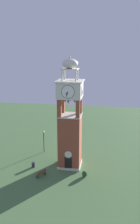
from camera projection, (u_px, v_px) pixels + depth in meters
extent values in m
plane|color=#476B3D|center=(70.00, 165.00, 36.83)|extent=(80.00, 80.00, 0.00)
cube|color=brown|center=(70.00, 141.00, 35.76)|extent=(3.25, 3.25, 8.12)
cube|color=silver|center=(70.00, 164.00, 36.78)|extent=(3.45, 3.45, 0.35)
cube|color=black|center=(68.00, 163.00, 34.97)|extent=(1.10, 0.04, 2.20)
cylinder|color=silver|center=(68.00, 155.00, 34.60)|extent=(1.10, 0.04, 1.10)
cube|color=brown|center=(59.00, 109.00, 33.27)|extent=(0.56, 0.56, 2.72)
cube|color=brown|center=(78.00, 109.00, 32.85)|extent=(0.56, 0.56, 2.72)
cube|color=brown|center=(63.00, 104.00, 35.83)|extent=(0.56, 0.56, 2.72)
cube|color=brown|center=(80.00, 105.00, 35.41)|extent=(0.56, 0.56, 2.72)
cube|color=silver|center=(70.00, 115.00, 34.68)|extent=(3.41, 3.41, 0.12)
cone|color=brown|center=(75.00, 102.00, 33.88)|extent=(0.56, 0.56, 0.42)
cone|color=brown|center=(70.00, 100.00, 34.82)|extent=(0.41, 0.41, 0.40)
cone|color=brown|center=(65.00, 101.00, 34.21)|extent=(0.52, 0.52, 0.42)
cone|color=brown|center=(68.00, 102.00, 33.46)|extent=(0.38, 0.38, 0.47)
cube|color=silver|center=(70.00, 90.00, 33.67)|extent=(3.49, 3.49, 2.37)
cylinder|color=white|center=(68.00, 92.00, 31.99)|extent=(1.80, 0.05, 1.80)
torus|color=black|center=(68.00, 92.00, 31.99)|extent=(1.82, 0.06, 1.82)
cube|color=black|center=(67.00, 93.00, 32.01)|extent=(0.34, 0.03, 0.41)
cube|color=black|center=(67.00, 94.00, 32.05)|extent=(0.29, 0.03, 0.70)
cylinder|color=white|center=(72.00, 88.00, 35.35)|extent=(1.80, 0.05, 1.80)
torus|color=black|center=(72.00, 88.00, 35.35)|extent=(1.82, 0.06, 1.82)
cube|color=black|center=(71.00, 89.00, 35.48)|extent=(0.34, 0.03, 0.41)
cube|color=black|center=(71.00, 90.00, 35.52)|extent=(0.29, 0.03, 0.70)
cylinder|color=white|center=(58.00, 89.00, 33.95)|extent=(0.05, 1.80, 1.80)
torus|color=black|center=(58.00, 89.00, 33.95)|extent=(0.06, 1.82, 1.82)
cube|color=black|center=(57.00, 91.00, 33.88)|extent=(0.03, 0.34, 0.41)
cube|color=black|center=(58.00, 92.00, 33.94)|extent=(0.03, 0.29, 0.70)
cylinder|color=white|center=(82.00, 90.00, 33.40)|extent=(0.05, 1.80, 1.80)
torus|color=black|center=(82.00, 90.00, 33.40)|extent=(0.06, 1.82, 1.82)
cube|color=black|center=(82.00, 91.00, 33.31)|extent=(0.03, 0.34, 0.41)
cube|color=black|center=(82.00, 93.00, 33.37)|extent=(0.03, 0.29, 0.70)
cube|color=silver|center=(70.00, 81.00, 33.34)|extent=(3.85, 3.85, 0.16)
cylinder|color=silver|center=(62.00, 76.00, 32.35)|extent=(0.22, 0.22, 1.57)
cylinder|color=silver|center=(76.00, 76.00, 32.05)|extent=(0.22, 0.22, 1.57)
cylinder|color=silver|center=(65.00, 74.00, 34.18)|extent=(0.22, 0.22, 1.57)
cylinder|color=silver|center=(78.00, 74.00, 33.88)|extent=(0.22, 0.22, 1.57)
cube|color=silver|center=(70.00, 69.00, 32.89)|extent=(2.36, 2.36, 0.12)
ellipsoid|color=silver|center=(70.00, 64.00, 32.70)|extent=(2.28, 2.28, 1.35)
sphere|color=#B79338|center=(70.00, 58.00, 32.49)|extent=(0.24, 0.24, 0.24)
cube|color=brown|center=(41.00, 173.00, 33.50)|extent=(1.23, 1.59, 0.06)
cube|color=brown|center=(42.00, 172.00, 33.30)|extent=(0.90, 1.38, 0.44)
cube|color=#2D2D33|center=(37.00, 177.00, 33.05)|extent=(0.38, 0.28, 0.42)
cube|color=#2D2D33|center=(45.00, 173.00, 34.08)|extent=(0.38, 0.28, 0.42)
cylinder|color=black|center=(44.00, 142.00, 41.10)|extent=(0.12, 0.12, 3.61)
sphere|color=silver|center=(43.00, 132.00, 40.58)|extent=(0.36, 0.36, 0.36)
cylinder|color=#2D2D33|center=(33.00, 165.00, 36.12)|extent=(0.52, 0.52, 0.80)
ellipsoid|color=#234C28|center=(85.00, 174.00, 33.43)|extent=(0.75, 0.75, 0.86)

